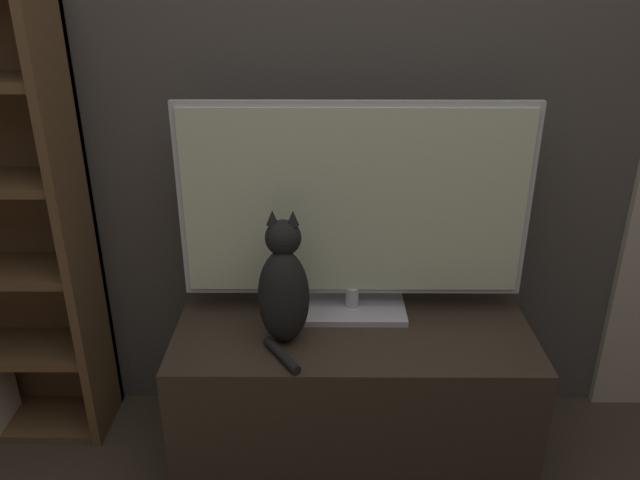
{
  "coord_description": "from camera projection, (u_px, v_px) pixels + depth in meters",
  "views": [
    {
      "loc": [
        -0.1,
        -0.81,
        1.57
      ],
      "look_at": [
        -0.11,
        0.91,
        0.81
      ],
      "focal_mm": 35.0,
      "sensor_mm": 36.0,
      "label": 1
    }
  ],
  "objects": [
    {
      "name": "wall_back",
      "position": [
        354.0,
        58.0,
        1.97
      ],
      "size": [
        4.8,
        0.05,
        2.6
      ],
      "color": "#47423D",
      "rests_on": "ground_plane"
    },
    {
      "name": "tv",
      "position": [
        355.0,
        210.0,
        1.95
      ],
      "size": [
        1.1,
        0.21,
        0.7
      ],
      "color": "#B7B7BC",
      "rests_on": "tv_stand"
    },
    {
      "name": "cat",
      "position": [
        284.0,
        288.0,
        1.86
      ],
      "size": [
        0.16,
        0.27,
        0.42
      ],
      "rotation": [
        0.0,
        0.0,
        -0.04
      ],
      "color": "black",
      "rests_on": "tv_stand"
    },
    {
      "name": "tv_stand",
      "position": [
        352.0,
        390.0,
        2.1
      ],
      "size": [
        1.14,
        0.55,
        0.51
      ],
      "color": "#33281E",
      "rests_on": "ground_plane"
    }
  ]
}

